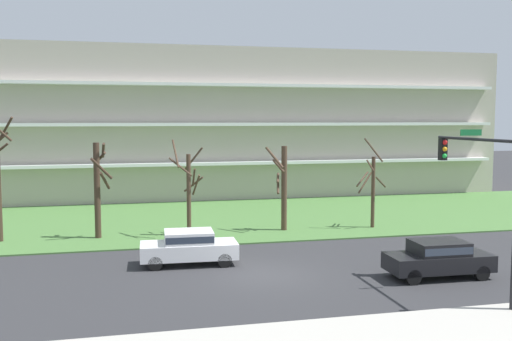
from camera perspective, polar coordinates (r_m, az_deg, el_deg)
name	(u,v)px	position (r m, az deg, el deg)	size (l,w,h in m)	color
ground	(265,275)	(24.88, 0.86, -10.39)	(160.00, 160.00, 0.00)	#2D2D30
grass_lawn_strip	(215,218)	(38.29, -4.16, -4.80)	(80.00, 16.00, 0.08)	#477238
apartment_building	(190,124)	(51.39, -6.57, 4.67)	(53.39, 12.55, 12.45)	#B2A899
tree_left	(98,187)	(32.66, -15.50, -1.63)	(1.20, 1.43, 5.38)	#423023
tree_center	(189,188)	(32.41, -6.76, -1.74)	(2.01, 2.01, 5.51)	#4C3828
tree_right	(283,186)	(33.74, 2.71, -1.53)	(1.25, 1.59, 5.08)	#4C3828
tree_far_right	(372,188)	(35.31, 11.53, -1.69)	(1.84, 1.85, 5.55)	#4C3828
sedan_white_near_left	(189,246)	(26.56, -6.71, -7.48)	(4.47, 1.99, 1.57)	white
sedan_black_center_left	(438,257)	(25.49, 17.76, -8.24)	(4.43, 1.89, 1.57)	black
traffic_signal_mast	(486,184)	(22.56, 22.00, -1.24)	(0.90, 5.09, 6.31)	black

